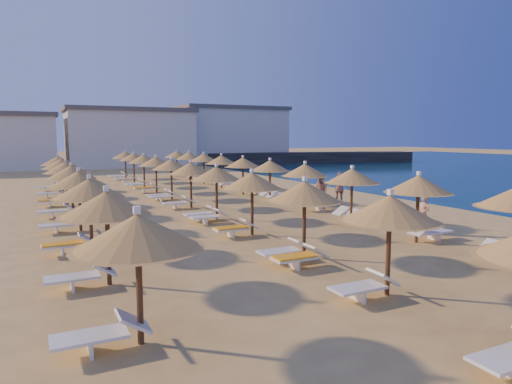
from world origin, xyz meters
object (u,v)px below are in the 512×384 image
jetty (312,158)px  beachgoer_b (321,191)px  parasol_row_east (286,169)px  beachgoer_a (423,214)px  parasol_row_west (203,172)px  beachgoer_c (339,189)px

jetty → beachgoer_b: size_ratio=16.23×
parasol_row_east → beachgoer_a: parasol_row_east is taller
parasol_row_east → beachgoer_a: 8.69m
parasol_row_west → beachgoer_c: 7.72m
parasol_row_east → parasol_row_west: size_ratio=1.00×
beachgoer_a → parasol_row_east: bearing=-168.0°
jetty → parasol_row_west: bearing=-117.6°
jetty → beachgoer_c: (-21.06, -35.02, 0.18)m
parasol_row_west → jetty: bearing=49.9°
jetty → beachgoer_b: beachgoer_b is taller
beachgoer_a → beachgoer_c: (1.41, 7.44, 0.16)m
jetty → beachgoer_a: beachgoer_a is taller
parasol_row_east → parasol_row_west: (-4.80, 0.00, 0.00)m
jetty → beachgoer_b: bearing=-109.9°
parasol_row_east → beachgoer_c: parasol_row_east is taller
parasol_row_west → beachgoer_c: (7.56, -1.05, -1.15)m
parasol_row_east → beachgoer_c: (2.76, -1.05, -1.15)m
parasol_row_west → beachgoer_b: parasol_row_west is taller
jetty → parasol_row_east: bearing=-112.5°
jetty → parasol_row_east: 41.51m
jetty → beachgoer_a: 48.04m
parasol_row_west → beachgoer_a: (6.15, -8.49, -1.31)m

